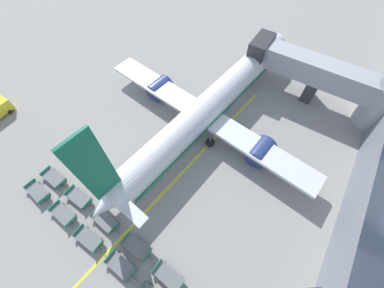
# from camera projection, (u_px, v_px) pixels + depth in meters

# --- Properties ---
(ground_plane) EXTENTS (500.00, 500.00, 0.00)m
(ground_plane) POSITION_uv_depth(u_px,v_px,m) (150.00, 90.00, 37.07)
(ground_plane) COLOR gray
(jet_bridge) EXTENTS (21.41, 4.89, 6.66)m
(jet_bridge) POSITION_uv_depth(u_px,v_px,m) (335.00, 82.00, 32.14)
(jet_bridge) COLOR #A8AAB2
(jet_bridge) RESTS_ON ground_plane
(airplane) EXTENTS (32.74, 38.19, 13.73)m
(airplane) POSITION_uv_depth(u_px,v_px,m) (208.00, 108.00, 31.17)
(airplane) COLOR silver
(airplane) RESTS_ON ground_plane
(baggage_dolly_row_near_col_a) EXTENTS (3.82, 1.83, 0.92)m
(baggage_dolly_row_near_col_a) POSITION_uv_depth(u_px,v_px,m) (37.00, 192.00, 27.37)
(baggage_dolly_row_near_col_a) COLOR slate
(baggage_dolly_row_near_col_a) RESTS_ON ground_plane
(baggage_dolly_row_near_col_b) EXTENTS (3.80, 1.75, 0.92)m
(baggage_dolly_row_near_col_b) POSITION_uv_depth(u_px,v_px,m) (63.00, 214.00, 25.97)
(baggage_dolly_row_near_col_b) COLOR slate
(baggage_dolly_row_near_col_b) RESTS_ON ground_plane
(baggage_dolly_row_near_col_c) EXTENTS (3.76, 1.62, 0.92)m
(baggage_dolly_row_near_col_c) POSITION_uv_depth(u_px,v_px,m) (89.00, 239.00, 24.57)
(baggage_dolly_row_near_col_c) COLOR slate
(baggage_dolly_row_near_col_c) RESTS_ON ground_plane
(baggage_dolly_row_near_col_d) EXTENTS (3.79, 1.70, 0.92)m
(baggage_dolly_row_near_col_d) POSITION_uv_depth(u_px,v_px,m) (121.00, 266.00, 23.19)
(baggage_dolly_row_near_col_d) COLOR slate
(baggage_dolly_row_near_col_d) RESTS_ON ground_plane
(baggage_dolly_row_mid_a_col_a) EXTENTS (3.78, 1.68, 0.92)m
(baggage_dolly_row_mid_a_col_a) POSITION_uv_depth(u_px,v_px,m) (54.00, 178.00, 28.33)
(baggage_dolly_row_mid_a_col_a) COLOR slate
(baggage_dolly_row_mid_a_col_a) RESTS_ON ground_plane
(baggage_dolly_row_mid_a_col_b) EXTENTS (3.77, 1.64, 0.92)m
(baggage_dolly_row_mid_a_col_b) POSITION_uv_depth(u_px,v_px,m) (79.00, 197.00, 27.00)
(baggage_dolly_row_mid_a_col_b) COLOR slate
(baggage_dolly_row_mid_a_col_b) RESTS_ON ground_plane
(baggage_dolly_row_mid_a_col_c) EXTENTS (3.81, 1.78, 0.92)m
(baggage_dolly_row_mid_a_col_c) POSITION_uv_depth(u_px,v_px,m) (105.00, 220.00, 25.58)
(baggage_dolly_row_mid_a_col_c) COLOR slate
(baggage_dolly_row_mid_a_col_c) RESTS_ON ground_plane
(baggage_dolly_row_mid_a_col_d) EXTENTS (3.77, 1.64, 0.92)m
(baggage_dolly_row_mid_a_col_d) POSITION_uv_depth(u_px,v_px,m) (137.00, 247.00, 24.14)
(baggage_dolly_row_mid_a_col_d) COLOR slate
(baggage_dolly_row_mid_a_col_d) RESTS_ON ground_plane
(baggage_dolly_row_mid_a_col_e) EXTENTS (3.80, 1.75, 0.92)m
(baggage_dolly_row_mid_a_col_e) POSITION_uv_depth(u_px,v_px,m) (168.00, 276.00, 22.70)
(baggage_dolly_row_mid_a_col_e) COLOR slate
(baggage_dolly_row_mid_a_col_e) RESTS_ON ground_plane
(stand_guidance_stripe) EXTENTS (4.05, 33.63, 0.01)m
(stand_guidance_stripe) POSITION_uv_depth(u_px,v_px,m) (185.00, 169.00, 29.46)
(stand_guidance_stripe) COLOR yellow
(stand_guidance_stripe) RESTS_ON ground_plane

